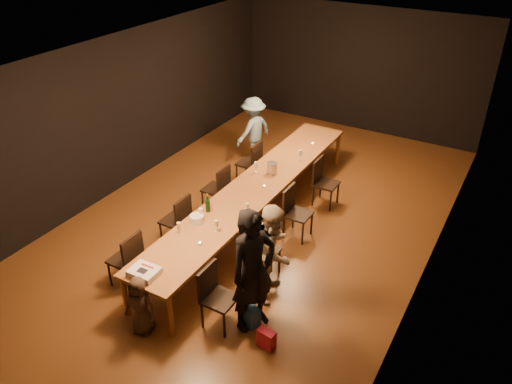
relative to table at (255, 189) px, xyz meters
The scene contains 30 objects.
ground 0.70m from the table, ahead, with size 10.00×10.00×0.00m, color #432910.
room_shell 1.38m from the table, ahead, with size 6.04×10.04×3.02m.
table is the anchor object (origin of this frame).
chair_right_0 2.56m from the table, 70.50° to the right, with size 0.42×0.42×0.93m, color black, non-canonical shape.
chair_right_1 1.49m from the table, 54.69° to the right, with size 0.42×0.42×0.93m, color black, non-canonical shape.
chair_right_2 0.88m from the table, ahead, with size 0.42×0.42×0.93m, color black, non-canonical shape.
chair_right_3 1.49m from the table, 54.69° to the left, with size 0.42×0.42×0.93m, color black, non-canonical shape.
chair_left_0 2.56m from the table, 109.50° to the right, with size 0.42×0.42×0.93m, color black, non-canonical shape.
chair_left_1 1.49m from the table, 125.31° to the right, with size 0.42×0.42×0.93m, color black, non-canonical shape.
chair_left_2 0.88m from the table, behind, with size 0.42×0.42×0.93m, color black, non-canonical shape.
chair_left_3 1.49m from the table, 125.31° to the left, with size 0.42×0.42×0.93m, color black, non-canonical shape.
woman_birthday 2.49m from the table, 60.42° to the right, with size 0.67×0.44×1.83m, color black.
woman_tan 1.85m from the table, 51.50° to the right, with size 0.73×0.57×1.50m, color beige.
man_blue 2.52m from the table, 121.11° to the left, with size 0.94×0.54×1.45m, color #7BA5BF.
child 3.04m from the table, 89.93° to the right, with size 0.44×0.29×0.90m, color #433125.
gift_bag_red 2.97m from the table, 56.89° to the right, with size 0.24×0.13×0.28m, color red.
gift_bag_blue 2.56m from the table, 61.13° to the right, with size 0.24×0.16×0.31m, color #255CA2.
birthday_cake 2.78m from the table, 92.05° to the right, with size 0.39×0.32×0.09m.
plate_stack 1.43m from the table, 99.24° to the right, with size 0.22×0.22×0.12m, color white.
champagne_bottle 1.11m from the table, 103.58° to the right, with size 0.08×0.08×0.33m, color black, non-canonical shape.
ice_bucket 0.60m from the table, 87.90° to the left, with size 0.19×0.19×0.21m, color #ADADB2.
wineglass_0 1.82m from the table, 98.44° to the right, with size 0.06×0.06×0.21m, color beige, non-canonical shape.
wineglass_1 1.49m from the table, 82.88° to the right, with size 0.06×0.06×0.21m, color beige, non-canonical shape.
wineglass_2 1.34m from the table, 99.08° to the right, with size 0.06×0.06×0.21m, color silver, non-canonical shape.
wineglass_3 0.91m from the table, 67.98° to the right, with size 0.06×0.06×0.21m, color beige, non-canonical shape.
wineglass_4 0.55m from the table, 118.95° to the left, with size 0.06×0.06×0.21m, color silver, non-canonical shape.
wineglass_5 1.34m from the table, 79.93° to the left, with size 0.06×0.06×0.21m, color silver, non-canonical shape.
tealight_near 1.86m from the table, 85.37° to the right, with size 0.05×0.05×0.03m, color #B2B7B2.
tealight_mid 0.17m from the table, 20.25° to the left, with size 0.05×0.05×0.03m, color #B2B7B2.
tealight_far 2.07m from the table, 85.85° to the left, with size 0.05×0.05×0.03m, color #B2B7B2.
Camera 1 is at (3.79, -6.49, 5.12)m, focal length 35.00 mm.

